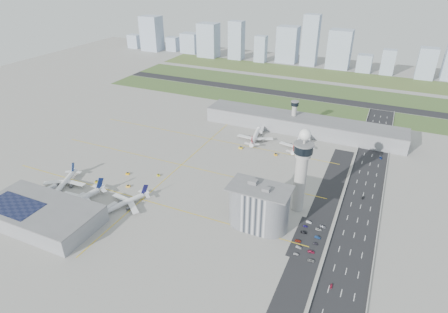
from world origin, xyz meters
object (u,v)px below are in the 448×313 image
at_px(airplane_near_c, 125,200).
at_px(car_hw_1, 363,198).
at_px(car_lot_2, 298,241).
at_px(car_lot_7, 311,252).
at_px(car_hw_2, 381,158).
at_px(car_lot_1, 299,247).
at_px(secondary_tower, 294,113).
at_px(jet_bridge_near_1, 69,204).
at_px(jet_bridge_near_0, 40,195).
at_px(car_hw_4, 372,130).
at_px(tug_2, 128,173).
at_px(airplane_near_a, 63,180).
at_px(jet_bridge_far_0, 263,128).
at_px(airplane_far_a, 255,134).
at_px(car_lot_11, 323,227).
at_px(car_lot_5, 309,222).
at_px(tug_4, 241,148).
at_px(car_hw_0, 331,286).
at_px(car_lot_0, 296,254).
at_px(car_lot_9, 318,237).
at_px(car_lot_8, 315,244).
at_px(car_lot_4, 305,226).
at_px(jet_bridge_far_1, 309,136).
at_px(admin_building, 259,207).
at_px(tug_5, 276,154).
at_px(airplane_far_b, 297,142).
at_px(car_lot_6, 311,260).
at_px(tug_1, 128,186).
at_px(car_lot_10, 319,229).
at_px(airplane_near_b, 78,197).
at_px(tug_3, 158,175).
at_px(control_tower, 301,168).
at_px(tug_0, 96,182).
at_px(car_lot_3, 304,232).

xyz_separation_m(airplane_near_c, car_hw_1, (161.32, 84.62, -4.98)).
relative_size(car_lot_2, car_lot_7, 0.92).
bearing_deg(car_hw_2, car_lot_1, -113.98).
height_order(secondary_tower, jet_bridge_near_1, secondary_tower).
xyz_separation_m(jet_bridge_near_0, car_hw_4, (222.03, 242.32, -2.27)).
bearing_deg(car_hw_2, tug_2, -157.93).
bearing_deg(car_lot_1, car_hw_4, -2.59).
distance_m(airplane_near_a, car_hw_4, 310.98).
bearing_deg(jet_bridge_far_0, secondary_tower, 112.74).
relative_size(jet_bridge_near_0, jet_bridge_near_1, 1.00).
bearing_deg(airplane_far_a, car_lot_7, -157.72).
distance_m(car_lot_7, car_lot_11, 28.38).
xyz_separation_m(tug_2, car_lot_5, (157.90, -1.63, -0.26)).
bearing_deg(tug_4, car_hw_4, 138.13).
xyz_separation_m(tug_4, car_hw_0, (112.54, -140.01, -0.50)).
relative_size(tug_2, car_lot_7, 0.70).
distance_m(car_lot_0, car_lot_5, 35.05).
relative_size(airplane_far_a, car_lot_9, 11.05).
bearing_deg(airplane_far_a, car_lot_1, -160.03).
bearing_deg(car_lot_8, car_lot_4, 35.50).
xyz_separation_m(jet_bridge_far_1, car_lot_2, (30.14, -159.73, -2.29)).
distance_m(admin_building, jet_bridge_far_0, 162.39).
bearing_deg(tug_5, airplane_far_b, -150.37).
relative_size(car_lot_6, car_lot_8, 1.33).
relative_size(airplane_far_b, car_hw_4, 11.94).
distance_m(airplane_far_b, car_lot_0, 152.66).
height_order(tug_1, tug_4, tug_4).
bearing_deg(car_lot_0, car_lot_10, -24.57).
distance_m(jet_bridge_near_0, car_lot_7, 207.02).
height_order(car_lot_2, car_lot_7, car_lot_7).
bearing_deg(car_lot_2, jet_bridge_far_1, 3.90).
bearing_deg(car_lot_9, car_lot_6, -173.44).
relative_size(car_lot_6, car_lot_9, 1.08).
bearing_deg(airplane_near_b, tug_3, 164.31).
distance_m(control_tower, car_lot_8, 52.62).
distance_m(admin_building, tug_4, 119.15).
relative_size(jet_bridge_far_0, car_lot_9, 3.53).
xyz_separation_m(secondary_tower, car_hw_0, (78.98, -207.58, -18.24)).
xyz_separation_m(airplane_near_a, airplane_near_c, (62.48, -1.69, -0.24)).
xyz_separation_m(airplane_near_a, jet_bridge_far_1, (160.64, 172.72, -2.96)).
bearing_deg(car_hw_0, car_lot_6, 136.95).
height_order(airplane_far_b, tug_3, airplane_far_b).
relative_size(tug_0, car_hw_2, 0.66).
xyz_separation_m(car_lot_4, car_lot_7, (9.41, -23.86, 0.09)).
bearing_deg(car_lot_7, admin_building, 68.64).
bearing_deg(car_lot_9, airplane_far_a, 39.90).
xyz_separation_m(jet_bridge_near_0, tug_0, (23.70, 35.92, -1.99)).
relative_size(jet_bridge_near_1, car_lot_5, 3.65).
relative_size(car_hw_1, car_hw_4, 1.08).
relative_size(jet_bridge_far_0, car_lot_3, 3.28).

